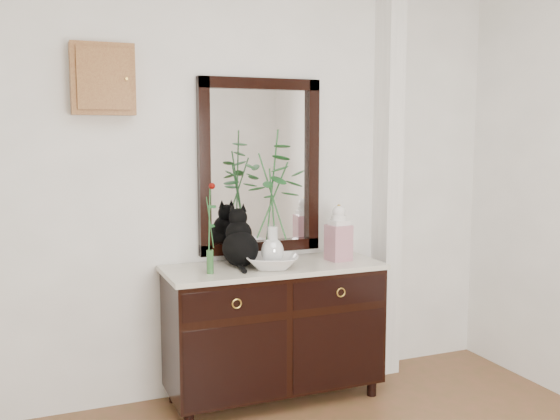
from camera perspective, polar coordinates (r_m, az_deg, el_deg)
name	(u,v)px	position (r m, az deg, el deg)	size (l,w,h in m)	color
wall_back	(244,181)	(3.94, -3.27, 2.67)	(3.60, 0.04, 2.70)	white
pilaster	(388,178)	(4.30, 9.81, 2.94)	(0.12, 0.20, 2.70)	white
sideboard	(274,325)	(3.91, -0.56, -10.46)	(1.33, 0.52, 0.82)	black
wall_mirror	(260,166)	(3.95, -1.85, 4.00)	(0.80, 0.06, 1.10)	black
key_cabinet	(103,79)	(3.71, -15.90, 11.43)	(0.35, 0.10, 0.40)	brown
cat	(240,237)	(3.77, -3.65, -2.48)	(0.25, 0.30, 0.35)	black
lotus_bowl	(272,262)	(3.72, -0.70, -4.76)	(0.31, 0.31, 0.08)	silver
vase_branches	(272,197)	(3.66, -0.71, 1.19)	(0.39, 0.39, 0.81)	silver
bud_vase_rose	(210,228)	(3.56, -6.46, -1.62)	(0.06, 0.06, 0.53)	#2E5E2C
ginger_jar	(339,232)	(3.94, 5.38, -2.03)	(0.13, 0.13, 0.36)	silver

